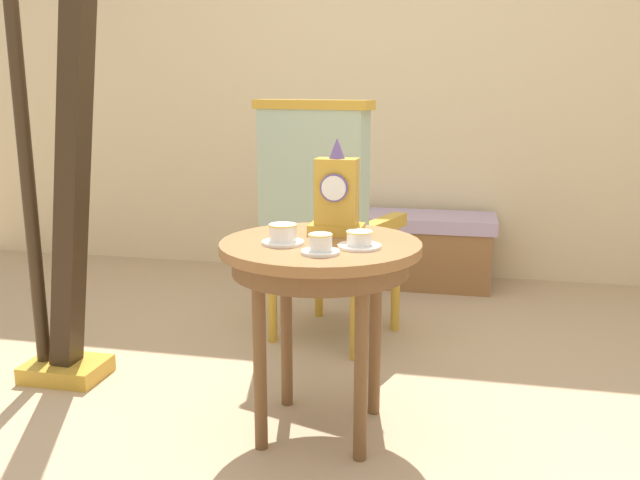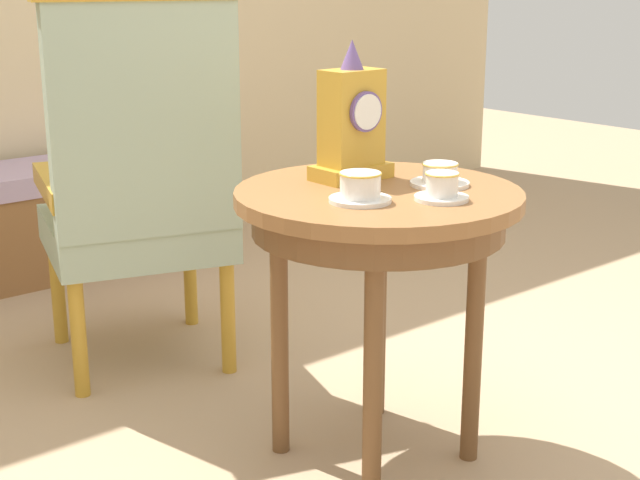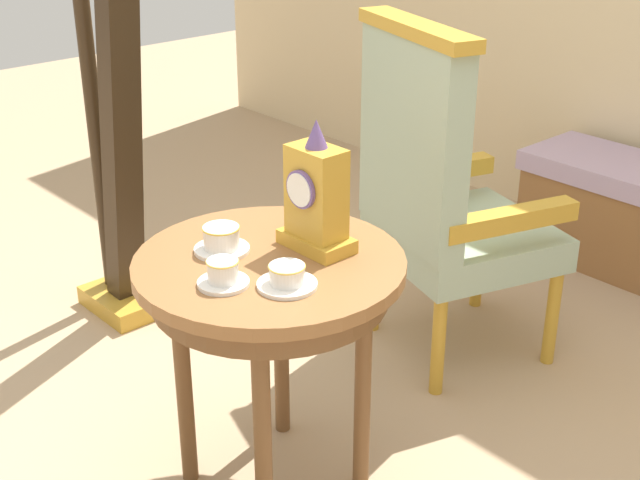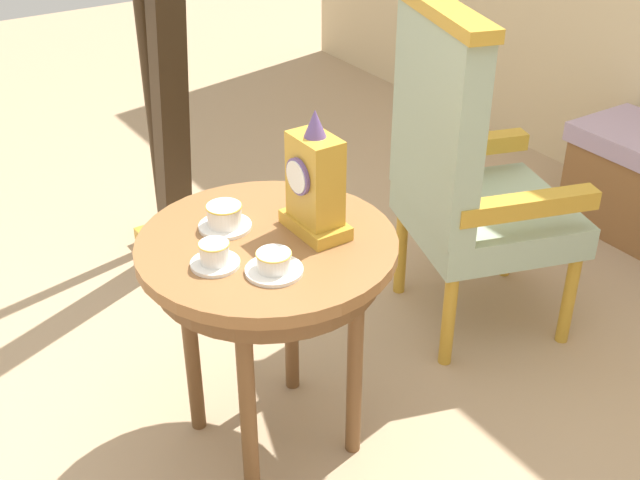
{
  "view_description": "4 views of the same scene",
  "coord_description": "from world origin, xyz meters",
  "views": [
    {
      "loc": [
        0.5,
        -2.13,
        1.18
      ],
      "look_at": [
        0.02,
        0.11,
        0.67
      ],
      "focal_mm": 37.95,
      "sensor_mm": 36.0,
      "label": 1
    },
    {
      "loc": [
        -1.46,
        -1.54,
        1.18
      ],
      "look_at": [
        -0.05,
        0.13,
        0.56
      ],
      "focal_mm": 53.13,
      "sensor_mm": 36.0,
      "label": 2
    },
    {
      "loc": [
        1.56,
        -1.19,
        1.63
      ],
      "look_at": [
        0.06,
        0.16,
        0.7
      ],
      "focal_mm": 49.46,
      "sensor_mm": 36.0,
      "label": 3
    },
    {
      "loc": [
        1.59,
        -0.84,
        1.74
      ],
      "look_at": [
        0.12,
        0.13,
        0.69
      ],
      "focal_mm": 45.24,
      "sensor_mm": 36.0,
      "label": 4
    }
  ],
  "objects": [
    {
      "name": "window_bench",
      "position": [
        0.11,
        1.95,
        0.22
      ],
      "size": [
        1.17,
        0.4,
        0.44
      ],
      "color": "#B299B7",
      "rests_on": "ground"
    },
    {
      "name": "teacup_right",
      "position": [
        0.07,
        -0.15,
        0.71
      ],
      "size": [
        0.12,
        0.12,
        0.06
      ],
      "color": "white",
      "rests_on": "side_table"
    },
    {
      "name": "ground_plane",
      "position": [
        0.0,
        0.0,
        0.0
      ],
      "size": [
        10.0,
        10.0,
        0.0
      ],
      "primitive_type": "plane",
      "color": "tan"
    },
    {
      "name": "teacup_center",
      "position": [
        0.18,
        -0.04,
        0.71
      ],
      "size": [
        0.14,
        0.14,
        0.06
      ],
      "color": "white",
      "rests_on": "side_table"
    },
    {
      "name": "teacup_left",
      "position": [
        -0.08,
        -0.04,
        0.72
      ],
      "size": [
        0.14,
        0.14,
        0.07
      ],
      "color": "white",
      "rests_on": "side_table"
    },
    {
      "name": "side_table",
      "position": [
        0.04,
        0.02,
        0.6
      ],
      "size": [
        0.68,
        0.68,
        0.69
      ],
      "color": "brown",
      "rests_on": "ground"
    },
    {
      "name": "harp",
      "position": [
        -1.07,
        0.23,
        0.75
      ],
      "size": [
        0.4,
        0.24,
        1.86
      ],
      "color": "gold",
      "rests_on": "ground"
    },
    {
      "name": "armchair",
      "position": [
        -0.12,
        0.85,
        0.59
      ],
      "size": [
        0.68,
        0.67,
        1.14
      ],
      "color": "#9EB299",
      "rests_on": "ground"
    },
    {
      "name": "wall_back",
      "position": [
        0.0,
        2.25,
        1.4
      ],
      "size": [
        6.0,
        0.1,
        2.8
      ],
      "primitive_type": "cube",
      "color": "beige",
      "rests_on": "ground"
    },
    {
      "name": "mantel_clock",
      "position": [
        0.07,
        0.15,
        0.82
      ],
      "size": [
        0.19,
        0.11,
        0.34
      ],
      "color": "gold",
      "rests_on": "side_table"
    }
  ]
}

